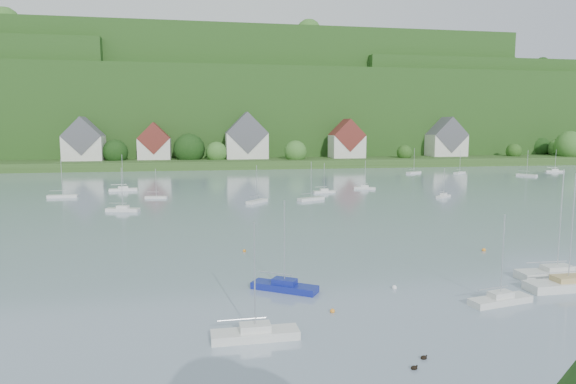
% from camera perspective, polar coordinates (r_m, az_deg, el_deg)
% --- Properties ---
extents(far_shore_strip, '(600.00, 60.00, 3.00)m').
position_cam_1_polar(far_shore_strip, '(209.53, -6.38, 3.57)').
color(far_shore_strip, '#2E4A1C').
rests_on(far_shore_strip, ground).
extents(forested_ridge, '(620.00, 181.22, 69.89)m').
position_cam_1_polar(forested_ridge, '(277.70, -7.31, 8.87)').
color(forested_ridge, '#183D13').
rests_on(forested_ridge, ground).
extents(village_building_0, '(14.00, 10.40, 16.00)m').
position_cam_1_polar(village_building_0, '(200.06, -22.15, 5.21)').
color(village_building_0, beige).
rests_on(village_building_0, far_shore_strip).
extents(village_building_1, '(12.00, 9.36, 14.00)m').
position_cam_1_polar(village_building_1, '(198.43, -14.91, 5.27)').
color(village_building_1, beige).
rests_on(village_building_1, far_shore_strip).
extents(village_building_2, '(16.00, 11.44, 18.00)m').
position_cam_1_polar(village_building_2, '(197.59, -4.73, 5.92)').
color(village_building_2, beige).
rests_on(village_building_2, far_shore_strip).
extents(village_building_3, '(13.00, 10.40, 15.50)m').
position_cam_1_polar(village_building_3, '(203.37, 6.67, 5.70)').
color(village_building_3, beige).
rests_on(village_building_3, far_shore_strip).
extents(village_building_4, '(15.00, 10.40, 16.50)m').
position_cam_1_polar(village_building_4, '(224.12, 17.51, 5.59)').
color(village_building_4, beige).
rests_on(village_building_4, far_shore_strip).
extents(near_sailboat_0, '(6.25, 1.85, 8.39)m').
position_cam_1_polar(near_sailboat_0, '(36.98, -3.75, -15.65)').
color(near_sailboat_0, silver).
rests_on(near_sailboat_0, ground).
extents(near_sailboat_1, '(6.13, 4.86, 8.37)m').
position_cam_1_polar(near_sailboat_1, '(46.94, -0.40, -10.59)').
color(near_sailboat_1, navy).
rests_on(near_sailboat_1, ground).
extents(near_sailboat_2, '(8.05, 2.36, 10.82)m').
position_cam_1_polar(near_sailboat_2, '(53.84, 29.16, -9.10)').
color(near_sailboat_2, silver).
rests_on(near_sailboat_2, ground).
extents(near_sailboat_3, '(5.91, 2.66, 7.70)m').
position_cam_1_polar(near_sailboat_3, '(47.23, 22.94, -11.09)').
color(near_sailboat_3, silver).
rests_on(near_sailboat_3, ground).
extents(near_sailboat_4, '(8.07, 2.36, 10.85)m').
position_cam_1_polar(near_sailboat_4, '(57.24, 28.19, -8.10)').
color(near_sailboat_4, silver).
rests_on(near_sailboat_4, ground).
extents(mooring_buoy_0, '(0.41, 0.41, 0.41)m').
position_cam_1_polar(mooring_buoy_0, '(42.02, 5.06, -13.44)').
color(mooring_buoy_0, orange).
rests_on(mooring_buoy_0, ground).
extents(mooring_buoy_1, '(0.47, 0.47, 0.47)m').
position_cam_1_polar(mooring_buoy_1, '(48.51, 11.96, -10.71)').
color(mooring_buoy_1, white).
rests_on(mooring_buoy_1, ground).
extents(mooring_buoy_2, '(0.47, 0.47, 0.47)m').
position_cam_1_polar(mooring_buoy_2, '(65.88, 21.32, -6.26)').
color(mooring_buoy_2, orange).
rests_on(mooring_buoy_2, ground).
extents(mooring_buoy_3, '(0.41, 0.41, 0.41)m').
position_cam_1_polar(mooring_buoy_3, '(61.29, -4.97, -6.77)').
color(mooring_buoy_3, orange).
rests_on(mooring_buoy_3, ground).
extents(duck_pair, '(1.66, 1.48, 0.32)m').
position_cam_1_polar(duck_pair, '(34.57, 14.66, -18.21)').
color(duck_pair, black).
rests_on(duck_pair, ground).
extents(far_sailboat_cluster, '(199.92, 65.78, 8.71)m').
position_cam_1_polar(far_sailboat_cluster, '(128.59, -1.91, 0.81)').
color(far_sailboat_cluster, silver).
rests_on(far_sailboat_cluster, ground).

